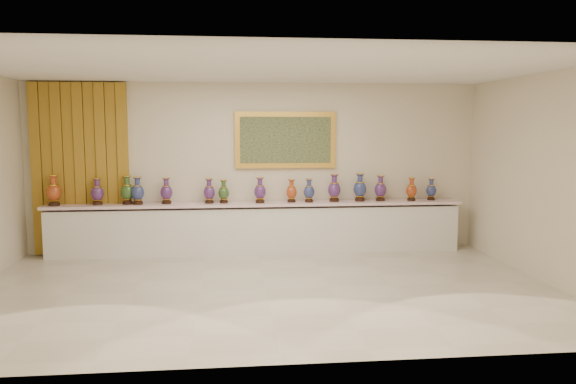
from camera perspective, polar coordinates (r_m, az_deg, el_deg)
name	(u,v)px	position (r m, az deg, el deg)	size (l,w,h in m)	color
ground	(266,289)	(7.85, -2.28, -9.81)	(8.00, 8.00, 0.00)	beige
room	(114,164)	(10.18, -17.22, 2.70)	(8.00, 8.00, 8.00)	beige
counter	(257,228)	(9.96, -3.14, -3.71)	(7.28, 0.48, 0.90)	white
vase_0	(54,192)	(10.24, -22.70, 0.01)	(0.30, 0.30, 0.52)	black
vase_1	(97,193)	(10.10, -18.80, -0.08)	(0.24, 0.24, 0.46)	black
vase_2	(127,191)	(10.01, -16.01, 0.05)	(0.28, 0.28, 0.49)	black
vase_3	(138,192)	(9.94, -15.02, -0.01)	(0.23, 0.23, 0.48)	black
vase_4	(166,192)	(9.92, -12.24, 0.00)	(0.28, 0.28, 0.45)	black
vase_5	(209,192)	(9.85, -8.01, -0.02)	(0.22, 0.22, 0.43)	black
vase_6	(224,193)	(9.85, -6.55, -0.06)	(0.20, 0.20, 0.41)	black
vase_7	(260,191)	(9.82, -2.86, 0.06)	(0.21, 0.21, 0.45)	black
vase_8	(291,192)	(9.89, 0.35, 0.01)	(0.24, 0.24, 0.41)	black
vase_9	(309,192)	(9.91, 2.15, 0.04)	(0.24, 0.24, 0.42)	black
vase_10	(334,189)	(10.01, 4.72, 0.28)	(0.25, 0.25, 0.49)	black
vase_11	(360,189)	(10.12, 7.31, 0.34)	(0.25, 0.25, 0.50)	black
vase_12	(380,189)	(10.22, 9.37, 0.26)	(0.28, 0.28, 0.46)	black
vase_13	(411,190)	(10.34, 12.43, 0.17)	(0.20, 0.20, 0.42)	black
vase_14	(431,190)	(10.52, 14.35, 0.17)	(0.21, 0.21, 0.40)	black
label_card	(193,204)	(9.76, -9.59, -1.24)	(0.10, 0.06, 0.00)	white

